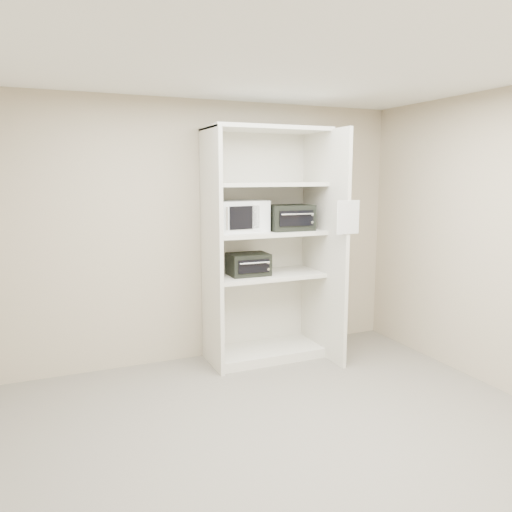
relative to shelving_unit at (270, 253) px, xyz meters
name	(u,v)px	position (x,y,z in m)	size (l,w,h in m)	color
floor	(284,446)	(-0.67, -1.70, -1.13)	(4.50, 4.00, 0.01)	#69635A
ceiling	(288,55)	(-0.67, -1.70, 1.57)	(4.50, 4.00, 0.01)	white
wall_back	(200,232)	(-0.67, 0.30, 0.22)	(4.50, 0.02, 2.70)	tan
shelving_unit	(270,253)	(0.00, 0.00, 0.00)	(1.24, 0.92, 2.42)	beige
microwave	(238,216)	(-0.33, 0.05, 0.40)	(0.53, 0.40, 0.32)	white
toaster_oven_upper	(289,218)	(0.20, -0.04, 0.37)	(0.46, 0.34, 0.26)	black
toaster_oven_lower	(248,264)	(-0.25, -0.01, -0.10)	(0.41, 0.31, 0.23)	black
paper_sign	(348,217)	(0.54, -0.63, 0.41)	(0.25, 0.01, 0.32)	white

